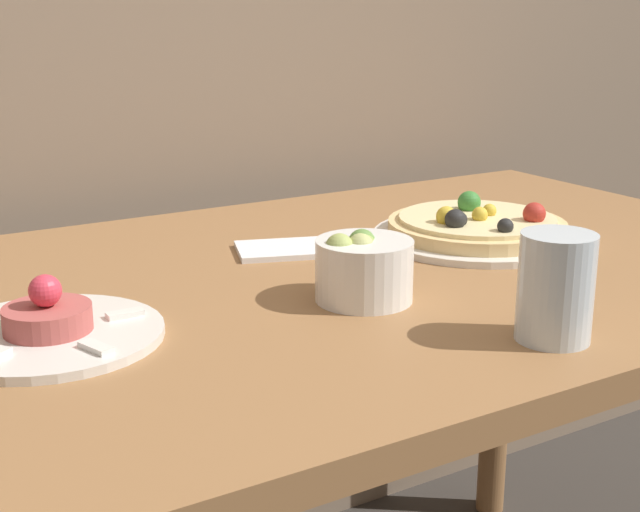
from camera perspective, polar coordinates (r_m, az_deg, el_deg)
dining_table at (r=1.20m, az=1.58°, el=-5.15°), size 1.37×0.84×0.75m
pizza_plate at (r=1.33m, az=10.01°, el=1.76°), size 0.30×0.30×0.06m
tartare_plate at (r=0.97m, az=-16.98°, el=-4.46°), size 0.24×0.24×0.07m
small_bowl at (r=1.04m, az=2.78°, el=-0.75°), size 0.12×0.12×0.08m
drinking_glass at (r=0.95m, az=14.85°, el=-1.95°), size 0.08×0.08×0.11m
napkin at (r=1.25m, az=-1.75°, el=0.46°), size 0.18×0.14×0.01m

